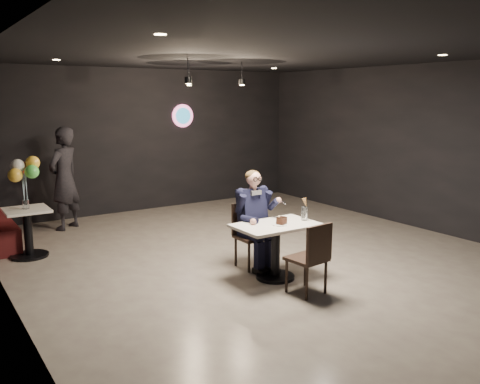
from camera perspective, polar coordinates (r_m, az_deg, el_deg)
floor at (r=7.55m, az=3.98°, el=-7.98°), size 9.00×9.00×0.00m
wall_sign at (r=11.39m, az=-6.46°, el=8.50°), size 0.50×0.06×0.50m
pendant_lights at (r=8.84m, az=-3.87°, el=13.67°), size 1.40×1.20×0.36m
main_table at (r=6.84m, az=4.01°, el=-6.65°), size 1.10×0.70×0.75m
chair_far at (r=7.24m, az=1.38°, el=-4.95°), size 0.42×0.46×0.92m
chair_near at (r=6.35m, az=7.48°, el=-7.28°), size 0.47×0.50×0.92m
seated_man at (r=7.18m, az=1.39°, el=-2.95°), size 0.60×0.80×1.44m
dessert_plate at (r=6.70m, az=4.48°, el=-3.65°), size 0.21×0.21×0.01m
cake_slice at (r=6.69m, az=4.70°, el=-3.24°), size 0.15×0.13×0.08m
mint_leaf at (r=6.70m, az=4.96°, el=-2.90°), size 0.07×0.04×0.01m
sundae_glass at (r=6.97m, az=7.23°, el=-2.39°), size 0.08×0.08×0.19m
wafer_cone at (r=6.93m, az=7.34°, el=-1.18°), size 0.08×0.08×0.13m
side_table at (r=8.36m, az=-22.70°, el=-4.12°), size 0.63×0.63×0.79m
balloon_vase at (r=8.27m, az=-22.91°, el=-1.28°), size 0.09×0.09×0.14m
balloon_bunch at (r=8.20m, az=-23.10°, el=1.40°), size 0.38×0.38×0.62m
passerby at (r=9.80m, az=-19.12°, el=1.43°), size 0.82×0.77×1.88m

